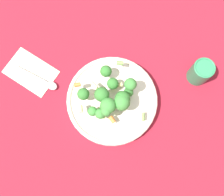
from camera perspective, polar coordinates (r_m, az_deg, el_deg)
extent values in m
plane|color=maroon|center=(0.84, 0.00, -0.84)|extent=(3.00, 3.00, 0.00)
cylinder|color=beige|center=(0.82, 0.00, -0.60)|extent=(0.28, 0.28, 0.03)
torus|color=beige|center=(0.81, 0.00, -0.36)|extent=(0.28, 0.28, 0.01)
cylinder|color=#8CB766|center=(0.80, 3.52, 0.93)|extent=(0.01, 0.01, 0.01)
sphere|color=#33722D|center=(0.78, 3.61, 1.29)|extent=(0.03, 0.03, 0.03)
cylinder|color=#8CB766|center=(0.80, 0.16, 2.71)|extent=(0.01, 0.01, 0.01)
sphere|color=#33722D|center=(0.78, 0.17, 3.15)|extent=(0.04, 0.04, 0.04)
cylinder|color=#8CB766|center=(0.78, -4.18, -3.14)|extent=(0.01, 0.01, 0.01)
sphere|color=#3D8438|center=(0.76, -4.27, -2.90)|extent=(0.03, 0.03, 0.03)
cylinder|color=#8CB766|center=(0.75, -1.48, -3.06)|extent=(0.01, 0.01, 0.01)
sphere|color=#3D8438|center=(0.73, -1.52, -2.81)|extent=(0.03, 0.03, 0.03)
cylinder|color=#8CB766|center=(0.77, -2.18, 0.31)|extent=(0.02, 0.02, 0.02)
sphere|color=#33722D|center=(0.75, -2.25, 0.79)|extent=(0.04, 0.04, 0.04)
cylinder|color=#8CB766|center=(0.81, -1.29, 5.33)|extent=(0.01, 0.01, 0.02)
sphere|color=#33722D|center=(0.79, -1.33, 5.87)|extent=(0.04, 0.04, 0.04)
cylinder|color=#8CB766|center=(0.78, 2.23, -0.62)|extent=(0.02, 0.02, 0.02)
sphere|color=#33722D|center=(0.75, 2.32, -0.12)|extent=(0.05, 0.05, 0.05)
cylinder|color=#8CB766|center=(0.78, 3.91, 2.50)|extent=(0.01, 0.01, 0.02)
sphere|color=#3D8438|center=(0.76, 4.03, 3.00)|extent=(0.04, 0.04, 0.04)
cylinder|color=#8CB766|center=(0.77, -2.45, -3.66)|extent=(0.01, 0.01, 0.01)
sphere|color=#3D8438|center=(0.75, -2.51, -3.41)|extent=(0.03, 0.03, 0.03)
cylinder|color=#8CB766|center=(0.76, -0.83, -2.13)|extent=(0.02, 0.02, 0.02)
sphere|color=#3D8438|center=(0.74, -0.86, -1.69)|extent=(0.05, 0.05, 0.05)
cylinder|color=#8CB766|center=(0.78, 2.06, -1.47)|extent=(0.02, 0.02, 0.02)
sphere|color=#3D8438|center=(0.75, 2.14, -0.98)|extent=(0.05, 0.05, 0.05)
cylinder|color=#8CB766|center=(0.79, -1.42, -0.91)|extent=(0.01, 0.01, 0.01)
sphere|color=#3D8438|center=(0.77, -1.45, -0.61)|extent=(0.03, 0.03, 0.03)
cylinder|color=#8CB766|center=(0.80, -6.12, 0.50)|extent=(0.01, 0.01, 0.01)
sphere|color=#33722D|center=(0.78, -6.28, 0.87)|extent=(0.04, 0.04, 0.04)
cylinder|color=orange|center=(0.78, -7.59, 2.73)|extent=(0.02, 0.02, 0.01)
cylinder|color=beige|center=(0.77, -6.87, -2.36)|extent=(0.02, 0.02, 0.01)
cylinder|color=#729E4C|center=(0.76, -2.48, -3.91)|extent=(0.02, 0.03, 0.01)
cylinder|color=#729E4C|center=(0.78, -1.82, -2.44)|extent=(0.03, 0.03, 0.01)
cylinder|color=#729E4C|center=(0.78, 6.81, -4.05)|extent=(0.03, 0.02, 0.01)
cylinder|color=beige|center=(0.78, -3.87, 2.80)|extent=(0.02, 0.03, 0.01)
cylinder|color=orange|center=(0.77, 0.07, -4.72)|extent=(0.02, 0.02, 0.01)
cylinder|color=orange|center=(0.78, -2.82, 1.37)|extent=(0.01, 0.02, 0.01)
cylinder|color=#729E4C|center=(0.80, 1.73, 7.62)|extent=(0.02, 0.02, 0.01)
cylinder|color=beige|center=(0.80, 1.41, 2.81)|extent=(0.02, 0.03, 0.01)
cylinder|color=#2D7F51|center=(0.87, 18.67, 5.35)|extent=(0.07, 0.07, 0.08)
torus|color=#2D7F51|center=(0.83, 19.55, 6.22)|extent=(0.07, 0.07, 0.01)
cube|color=beige|center=(0.90, -17.28, 5.46)|extent=(0.14, 0.18, 0.01)
cylinder|color=silver|center=(0.89, -17.14, 4.79)|extent=(0.03, 0.12, 0.01)
ellipsoid|color=silver|center=(0.86, -12.99, 2.64)|extent=(0.03, 0.04, 0.01)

